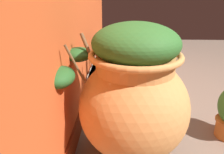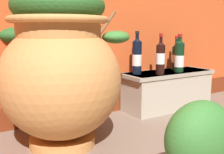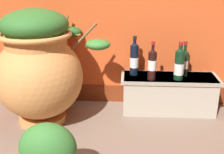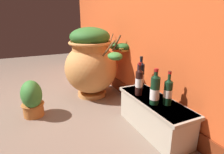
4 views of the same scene
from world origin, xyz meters
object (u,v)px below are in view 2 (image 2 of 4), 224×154
object	(u,v)px
terracotta_urn	(60,66)
wine_bottle_left	(160,57)
wine_bottle_middle	(137,56)
potted_shrub	(199,149)
wine_bottle_back	(179,56)
wine_bottle_right	(176,56)

from	to	relation	value
terracotta_urn	wine_bottle_left	world-z (taller)	terracotta_urn
wine_bottle_middle	potted_shrub	size ratio (longest dim) A/B	0.85
wine_bottle_middle	terracotta_urn	bearing A→B (deg)	-159.81
wine_bottle_left	wine_bottle_back	distance (m)	0.22
terracotta_urn	wine_bottle_left	distance (m)	0.90
wine_bottle_left	wine_bottle_back	size ratio (longest dim) A/B	1.01
potted_shrub	wine_bottle_right	bearing A→B (deg)	49.18
wine_bottle_middle	wine_bottle_back	size ratio (longest dim) A/B	1.07
terracotta_urn	potted_shrub	bearing A→B (deg)	-70.97
wine_bottle_right	potted_shrub	distance (m)	1.39
wine_bottle_left	wine_bottle_right	world-z (taller)	wine_bottle_left
wine_bottle_back	potted_shrub	size ratio (longest dim) A/B	0.79
wine_bottle_right	wine_bottle_back	distance (m)	0.11
wine_bottle_middle	wine_bottle_back	xyz separation A→B (m)	(0.37, -0.10, -0.01)
wine_bottle_right	wine_bottle_back	world-z (taller)	wine_bottle_back
wine_bottle_right	potted_shrub	bearing A→B (deg)	-130.82
wine_bottle_right	potted_shrub	xyz separation A→B (m)	(-0.90, -1.04, -0.24)
wine_bottle_middle	wine_bottle_right	bearing A→B (deg)	-0.48
wine_bottle_right	wine_bottle_back	size ratio (longest dim) A/B	0.94
potted_shrub	wine_bottle_back	bearing A→B (deg)	48.33
wine_bottle_middle	potted_shrub	world-z (taller)	wine_bottle_middle
wine_bottle_left	wine_bottle_right	distance (m)	0.30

